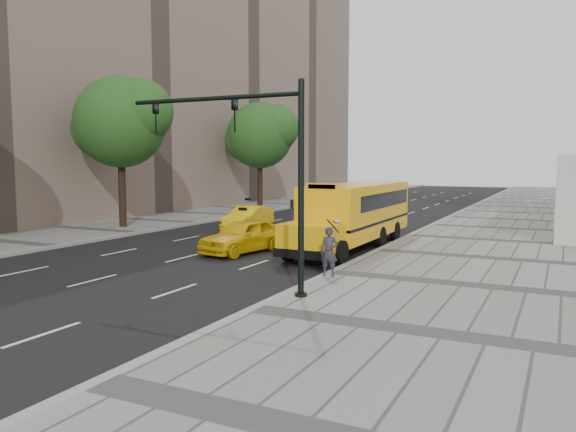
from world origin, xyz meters
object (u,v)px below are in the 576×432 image
at_px(tree_c, 261,135).
at_px(taxi_near, 243,236).
at_px(traffic_signal, 258,161).
at_px(taxi_far, 248,218).
at_px(pedestrian, 329,252).
at_px(school_bus, 356,210).
at_px(tree_b, 121,121).

bearing_deg(tree_c, taxi_near, -62.79).
height_order(taxi_near, traffic_signal, traffic_signal).
relative_size(taxi_far, traffic_signal, 0.67).
bearing_deg(taxi_far, pedestrian, -52.28).
height_order(tree_c, school_bus, tree_c).
relative_size(school_bus, taxi_near, 2.59).
height_order(taxi_near, pedestrian, pedestrian).
distance_m(school_bus, taxi_near, 5.63).
relative_size(tree_c, pedestrian, 5.38).
bearing_deg(pedestrian, tree_c, 117.45).
xyz_separation_m(tree_b, tree_c, (0.01, 16.94, -0.09)).
bearing_deg(pedestrian, taxi_near, 140.59).
height_order(tree_b, school_bus, tree_b).
distance_m(taxi_near, taxi_far, 8.50).
xyz_separation_m(school_bus, taxi_far, (-8.04, 3.53, -1.06)).
bearing_deg(taxi_near, taxi_far, 129.83).
height_order(tree_c, traffic_signal, tree_c).
distance_m(tree_b, school_bus, 15.62).
height_order(school_bus, taxi_far, school_bus).
relative_size(tree_c, school_bus, 0.79).
distance_m(tree_b, taxi_near, 13.11).
bearing_deg(traffic_signal, school_bus, 93.71).
relative_size(school_bus, taxi_far, 2.69).
relative_size(tree_b, taxi_near, 2.04).
distance_m(tree_c, school_bus, 23.37).
height_order(tree_c, taxi_far, tree_c).
relative_size(taxi_near, pedestrian, 2.62).
height_order(pedestrian, traffic_signal, traffic_signal).
height_order(school_bus, traffic_signal, traffic_signal).
distance_m(taxi_far, traffic_signal, 17.00).
distance_m(tree_b, pedestrian, 19.29).
bearing_deg(school_bus, traffic_signal, -86.29).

